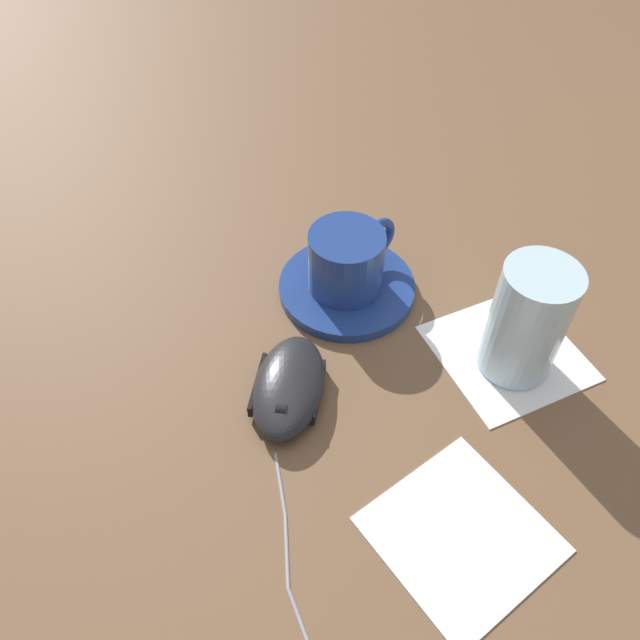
% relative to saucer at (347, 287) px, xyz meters
% --- Properties ---
extents(ground_plane, '(3.00, 3.00, 0.00)m').
position_rel_saucer_xyz_m(ground_plane, '(-0.06, 0.04, -0.01)').
color(ground_plane, brown).
extents(saucer, '(0.14, 0.14, 0.01)m').
position_rel_saucer_xyz_m(saucer, '(0.00, 0.00, 0.00)').
color(saucer, navy).
rests_on(saucer, ground).
extents(coffee_cup, '(0.08, 0.11, 0.07)m').
position_rel_saucer_xyz_m(coffee_cup, '(0.00, -0.00, 0.04)').
color(coffee_cup, navy).
rests_on(coffee_cup, saucer).
extents(computer_mouse, '(0.11, 0.13, 0.03)m').
position_rel_saucer_xyz_m(computer_mouse, '(-0.04, 0.14, 0.01)').
color(computer_mouse, black).
rests_on(computer_mouse, ground).
extents(napkin_under_glass, '(0.18, 0.18, 0.00)m').
position_rel_saucer_xyz_m(napkin_under_glass, '(-0.17, -0.03, -0.00)').
color(napkin_under_glass, white).
rests_on(napkin_under_glass, ground).
extents(drinking_glass, '(0.07, 0.07, 0.12)m').
position_rel_saucer_xyz_m(drinking_glass, '(-0.18, -0.03, 0.06)').
color(drinking_glass, silver).
rests_on(drinking_glass, napkin_under_glass).
extents(napkin_spare, '(0.15, 0.15, 0.00)m').
position_rel_saucer_xyz_m(napkin_spare, '(-0.23, 0.15, -0.00)').
color(napkin_spare, white).
rests_on(napkin_spare, ground).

